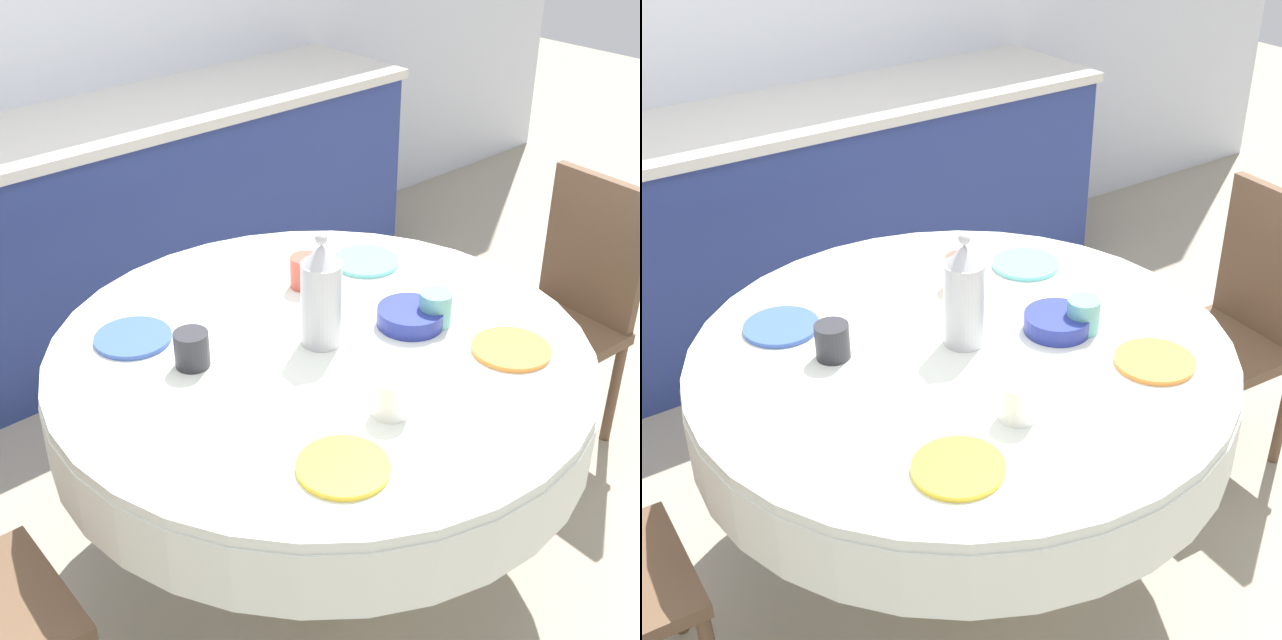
# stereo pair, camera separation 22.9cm
# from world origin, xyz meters

# --- Properties ---
(ground_plane) EXTENTS (12.00, 12.00, 0.00)m
(ground_plane) POSITION_xyz_m (0.00, 0.00, 0.00)
(ground_plane) COLOR #9E937F
(wall_back) EXTENTS (7.00, 0.05, 2.60)m
(wall_back) POSITION_xyz_m (0.00, 1.88, 1.30)
(wall_back) COLOR silver
(wall_back) RESTS_ON ground_plane
(kitchen_counter) EXTENTS (3.24, 0.64, 0.95)m
(kitchen_counter) POSITION_xyz_m (0.00, 1.54, 0.48)
(kitchen_counter) COLOR navy
(kitchen_counter) RESTS_ON ground_plane
(dining_table) EXTENTS (1.44, 1.44, 0.76)m
(dining_table) POSITION_xyz_m (0.00, 0.00, 0.64)
(dining_table) COLOR tan
(dining_table) RESTS_ON ground_plane
(chair_left) EXTENTS (0.43, 0.43, 0.94)m
(chair_left) POSITION_xyz_m (1.06, -0.07, 0.51)
(chair_left) COLOR brown
(chair_left) RESTS_ON ground_plane
(plate_near_left) EXTENTS (0.21, 0.21, 0.01)m
(plate_near_left) POSITION_xyz_m (-0.29, -0.40, 0.76)
(plate_near_left) COLOR yellow
(plate_near_left) RESTS_ON dining_table
(cup_near_left) EXTENTS (0.09, 0.09, 0.09)m
(cup_near_left) POSITION_xyz_m (-0.07, -0.33, 0.80)
(cup_near_left) COLOR white
(cup_near_left) RESTS_ON dining_table
(plate_near_right) EXTENTS (0.21, 0.21, 0.01)m
(plate_near_right) POSITION_xyz_m (0.35, -0.35, 0.76)
(plate_near_right) COLOR orange
(plate_near_right) RESTS_ON dining_table
(cup_near_right) EXTENTS (0.09, 0.09, 0.09)m
(cup_near_right) POSITION_xyz_m (0.31, -0.12, 0.80)
(cup_near_right) COLOR #5BA39E
(cup_near_right) RESTS_ON dining_table
(plate_far_left) EXTENTS (0.21, 0.21, 0.01)m
(plate_far_left) POSITION_xyz_m (-0.35, 0.35, 0.76)
(plate_far_left) COLOR #3856AD
(plate_far_left) RESTS_ON dining_table
(cup_far_left) EXTENTS (0.09, 0.09, 0.09)m
(cup_far_left) POSITION_xyz_m (-0.30, 0.15, 0.80)
(cup_far_left) COLOR #28282D
(cup_far_left) RESTS_ON dining_table
(plate_far_right) EXTENTS (0.21, 0.21, 0.01)m
(plate_far_right) POSITION_xyz_m (0.42, 0.26, 0.76)
(plate_far_right) COLOR #60BCB7
(plate_far_right) RESTS_ON dining_table
(cup_far_right) EXTENTS (0.09, 0.09, 0.09)m
(cup_far_right) POSITION_xyz_m (0.19, 0.28, 0.80)
(cup_far_right) COLOR #CC4C3D
(cup_far_right) RESTS_ON dining_table
(coffee_carafe) EXTENTS (0.11, 0.11, 0.32)m
(coffee_carafe) POSITION_xyz_m (0.02, 0.01, 0.90)
(coffee_carafe) COLOR #B2B2B7
(coffee_carafe) RESTS_ON dining_table
(fruit_bowl) EXTENTS (0.18, 0.18, 0.05)m
(fruit_bowl) POSITION_xyz_m (0.26, -0.08, 0.78)
(fruit_bowl) COLOR navy
(fruit_bowl) RESTS_ON dining_table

